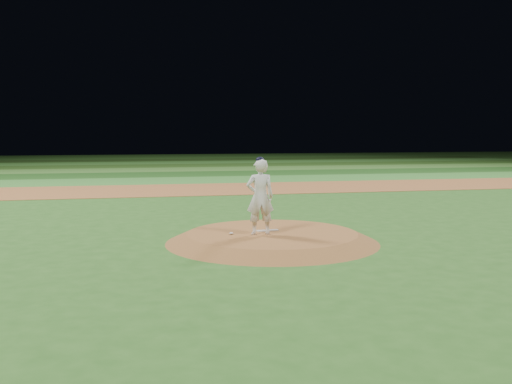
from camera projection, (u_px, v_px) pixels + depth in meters
name	position (u px, v px, depth m)	size (l,w,h in m)	color
ground	(272.00, 242.00, 14.76)	(120.00, 120.00, 0.00)	#285B1D
infield_dirt_band	(206.00, 189.00, 28.37)	(70.00, 6.00, 0.02)	brown
outfield_stripe_0	(194.00, 180.00, 33.72)	(70.00, 5.00, 0.02)	#347A2C
outfield_stripe_1	(187.00, 174.00, 38.59)	(70.00, 5.00, 0.02)	#1C4A18
outfield_stripe_2	(181.00, 169.00, 43.45)	(70.00, 5.00, 0.02)	#3D772B
outfield_stripe_3	(176.00, 166.00, 48.31)	(70.00, 5.00, 0.02)	#244B18
outfield_stripe_4	(172.00, 163.00, 53.17)	(70.00, 5.00, 0.02)	#337028
outfield_stripe_5	(169.00, 160.00, 58.04)	(70.00, 5.00, 0.02)	#1F3E14
pitchers_mound	(272.00, 237.00, 14.75)	(5.50, 5.50, 0.25)	brown
pitching_rubber	(268.00, 230.00, 14.95)	(0.58, 0.15, 0.03)	silver
rosin_bag	(231.00, 233.00, 14.45)	(0.11, 0.11, 0.06)	silver
pitcher_on_mound	(260.00, 197.00, 14.36)	(0.72, 0.49, 1.97)	white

